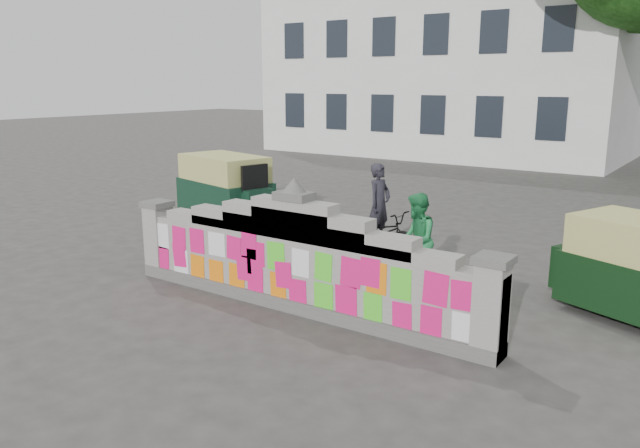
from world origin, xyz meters
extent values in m
plane|color=#383533|center=(0.00, 0.00, 0.00)|extent=(100.00, 100.00, 0.00)
cube|color=#4C4C49|center=(0.00, 0.00, 0.10)|extent=(6.40, 0.42, 0.20)
cube|color=gray|center=(0.00, 0.00, 0.60)|extent=(6.40, 0.32, 1.00)
cube|color=gray|center=(0.00, 0.00, 1.17)|extent=(5.20, 0.32, 0.14)
cube|color=gray|center=(0.00, 0.00, 1.24)|extent=(4.00, 0.32, 0.28)
cube|color=gray|center=(0.00, 0.00, 1.32)|extent=(2.60, 0.32, 0.44)
cube|color=gray|center=(0.00, 0.00, 1.39)|extent=(1.40, 0.32, 0.58)
cube|color=#4C4C49|center=(0.00, 0.00, 1.74)|extent=(0.55, 0.36, 0.12)
cone|color=#4C4C49|center=(0.00, 0.00, 1.90)|extent=(0.36, 0.36, 0.22)
cube|color=gray|center=(-3.02, 0.00, 0.62)|extent=(0.36, 0.40, 1.24)
cube|color=#4C4C49|center=(-3.02, 0.00, 1.28)|extent=(0.44, 0.44, 0.10)
cube|color=gray|center=(3.02, 0.00, 0.62)|extent=(0.36, 0.40, 1.24)
cube|color=#4C4C49|center=(3.02, 0.00, 1.28)|extent=(0.44, 0.44, 0.10)
cube|color=silver|center=(-7.00, 22.00, 4.00)|extent=(16.00, 10.00, 8.00)
imported|color=black|center=(-0.43, 3.26, 0.47)|extent=(1.82, 0.75, 0.94)
imported|color=#24222A|center=(-0.43, 3.26, 0.79)|extent=(0.42, 0.60, 1.59)
imported|color=#258949|center=(0.98, 2.04, 0.79)|extent=(0.87, 0.95, 1.58)
cube|color=black|center=(-5.29, 4.04, 0.56)|extent=(2.70, 1.87, 0.82)
cube|color=tan|center=(-5.29, 4.04, 1.28)|extent=(2.49, 1.77, 0.62)
cube|color=black|center=(-4.04, 3.75, 0.56)|extent=(0.66, 0.82, 0.72)
cube|color=black|center=(-4.04, 3.75, 1.18)|extent=(0.25, 0.72, 0.62)
cylinder|color=black|center=(-3.94, 3.72, 0.26)|extent=(0.53, 0.24, 0.51)
cylinder|color=black|center=(-6.32, 3.71, 0.26)|extent=(0.53, 0.24, 0.51)
cylinder|color=black|center=(-6.06, 4.81, 0.26)|extent=(0.53, 0.24, 0.51)
cube|color=black|center=(3.33, 2.92, 0.52)|extent=(0.69, 0.79, 0.67)
cube|color=black|center=(3.33, 2.92, 1.09)|extent=(0.31, 0.65, 0.57)
cylinder|color=black|center=(3.24, 2.95, 0.24)|extent=(0.48, 0.28, 0.48)
camera|label=1|loc=(5.46, -7.08, 3.38)|focal=35.00mm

